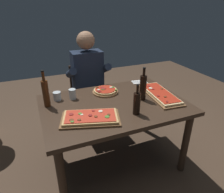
% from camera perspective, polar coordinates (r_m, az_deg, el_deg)
% --- Properties ---
extents(ground_plane, '(6.40, 6.40, 0.00)m').
position_cam_1_polar(ground_plane, '(2.42, 0.48, -17.57)').
color(ground_plane, '#4C3828').
extents(dining_table, '(1.40, 0.96, 0.74)m').
position_cam_1_polar(dining_table, '(2.04, 0.54, -4.25)').
color(dining_table, '#3D2B1E').
rests_on(dining_table, ground_plane).
extents(pizza_rectangular_front, '(0.55, 0.41, 0.05)m').
position_cam_1_polar(pizza_rectangular_front, '(1.73, -6.12, -5.98)').
color(pizza_rectangular_front, brown).
rests_on(pizza_rectangular_front, dining_table).
extents(pizza_rectangular_left, '(0.30, 0.62, 0.05)m').
position_cam_1_polar(pizza_rectangular_left, '(2.20, 13.40, 0.70)').
color(pizza_rectangular_left, brown).
rests_on(pizza_rectangular_left, dining_table).
extents(pizza_round_far, '(0.28, 0.28, 0.05)m').
position_cam_1_polar(pizza_round_far, '(2.21, -1.92, 1.61)').
color(pizza_round_far, brown).
rests_on(pizza_round_far, dining_table).
extents(wine_bottle_dark, '(0.07, 0.07, 0.34)m').
position_cam_1_polar(wine_bottle_dark, '(2.04, 8.76, 2.64)').
color(wine_bottle_dark, black).
rests_on(wine_bottle_dark, dining_table).
extents(oil_bottle_amber, '(0.06, 0.06, 0.28)m').
position_cam_1_polar(oil_bottle_amber, '(1.77, 7.02, -1.84)').
color(oil_bottle_amber, black).
rests_on(oil_bottle_amber, dining_table).
extents(vinegar_bottle_green, '(0.06, 0.06, 0.36)m').
position_cam_1_polar(vinegar_bottle_green, '(1.97, -18.26, 1.02)').
color(vinegar_bottle_green, '#47230F').
rests_on(vinegar_bottle_green, dining_table).
extents(tumbler_near_camera, '(0.07, 0.07, 0.11)m').
position_cam_1_polar(tumbler_near_camera, '(2.10, -11.12, 0.68)').
color(tumbler_near_camera, silver).
rests_on(tumbler_near_camera, dining_table).
extents(tumbler_far_side, '(0.08, 0.08, 0.09)m').
position_cam_1_polar(tumbler_far_side, '(2.11, -15.25, -0.01)').
color(tumbler_far_side, silver).
rests_on(tumbler_far_side, dining_table).
extents(napkin_cutlery_set, '(0.19, 0.14, 0.01)m').
position_cam_1_polar(napkin_cutlery_set, '(2.52, 7.77, 4.11)').
color(napkin_cutlery_set, white).
rests_on(napkin_cutlery_set, dining_table).
extents(diner_chair, '(0.44, 0.44, 0.87)m').
position_cam_1_polar(diner_chair, '(2.82, -7.05, 0.87)').
color(diner_chair, black).
rests_on(diner_chair, ground_plane).
extents(seated_diner, '(0.53, 0.41, 1.33)m').
position_cam_1_polar(seated_diner, '(2.61, -6.61, 4.94)').
color(seated_diner, '#23232D').
rests_on(seated_diner, ground_plane).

